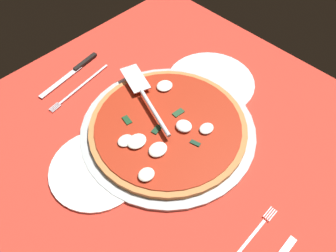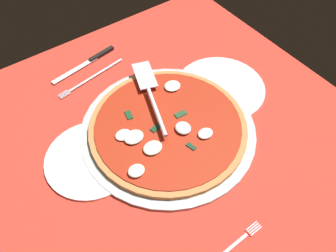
{
  "view_description": "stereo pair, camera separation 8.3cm",
  "coord_description": "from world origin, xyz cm",
  "px_view_note": "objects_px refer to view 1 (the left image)",
  "views": [
    {
      "loc": [
        35.79,
        35.67,
        67.8
      ],
      "look_at": [
        -0.61,
        -0.72,
        2.27
      ],
      "focal_mm": 37.57,
      "sensor_mm": 36.0,
      "label": 1
    },
    {
      "loc": [
        29.45,
        41.06,
        67.8
      ],
      "look_at": [
        -0.61,
        -0.72,
        2.27
      ],
      "focal_mm": 37.57,
      "sensor_mm": 36.0,
      "label": 2
    }
  ],
  "objects_px": {
    "dinner_plate_left": "(210,82)",
    "place_setting_near": "(77,79)",
    "pizza_server": "(146,95)",
    "dinner_plate_right": "(97,169)",
    "pizza": "(168,127)"
  },
  "relations": [
    {
      "from": "pizza_server",
      "to": "place_setting_near",
      "type": "xyz_separation_m",
      "value": [
        0.07,
        -0.2,
        -0.04
      ]
    },
    {
      "from": "dinner_plate_left",
      "to": "place_setting_near",
      "type": "distance_m",
      "value": 0.36
    },
    {
      "from": "dinner_plate_left",
      "to": "pizza_server",
      "type": "distance_m",
      "value": 0.19
    },
    {
      "from": "place_setting_near",
      "to": "dinner_plate_right",
      "type": "bearing_deg",
      "value": 53.63
    },
    {
      "from": "pizza",
      "to": "pizza_server",
      "type": "relative_size",
      "value": 1.51
    },
    {
      "from": "pizza_server",
      "to": "place_setting_near",
      "type": "relative_size",
      "value": 1.17
    },
    {
      "from": "place_setting_near",
      "to": "pizza_server",
      "type": "bearing_deg",
      "value": 99.79
    },
    {
      "from": "pizza",
      "to": "place_setting_near",
      "type": "distance_m",
      "value": 0.3
    },
    {
      "from": "pizza_server",
      "to": "place_setting_near",
      "type": "height_order",
      "value": "pizza_server"
    },
    {
      "from": "dinner_plate_right",
      "to": "place_setting_near",
      "type": "relative_size",
      "value": 0.98
    },
    {
      "from": "dinner_plate_right",
      "to": "place_setting_near",
      "type": "bearing_deg",
      "value": -117.39
    },
    {
      "from": "dinner_plate_right",
      "to": "place_setting_near",
      "type": "height_order",
      "value": "place_setting_near"
    },
    {
      "from": "dinner_plate_left",
      "to": "place_setting_near",
      "type": "xyz_separation_m",
      "value": [
        0.25,
        -0.27,
        -0.0
      ]
    },
    {
      "from": "pizza",
      "to": "pizza_server",
      "type": "bearing_deg",
      "value": -101.58
    },
    {
      "from": "dinner_plate_right",
      "to": "pizza",
      "type": "distance_m",
      "value": 0.19
    }
  ]
}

